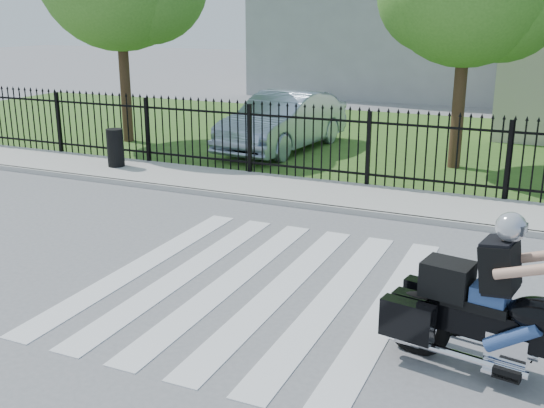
% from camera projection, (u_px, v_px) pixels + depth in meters
% --- Properties ---
extents(ground, '(120.00, 120.00, 0.00)m').
position_uv_depth(ground, '(255.00, 286.00, 9.45)').
color(ground, slate).
rests_on(ground, ground).
extents(crosswalk, '(5.00, 5.50, 0.01)m').
position_uv_depth(crosswalk, '(255.00, 285.00, 9.45)').
color(crosswalk, silver).
rests_on(crosswalk, ground).
extents(sidewalk, '(40.00, 2.00, 0.12)m').
position_uv_depth(sidewalk, '(354.00, 197.00, 13.81)').
color(sidewalk, '#ADAAA3').
rests_on(sidewalk, ground).
extents(curb, '(40.00, 0.12, 0.12)m').
position_uv_depth(curb, '(339.00, 210.00, 12.94)').
color(curb, '#ADAAA3').
rests_on(curb, ground).
extents(grass_strip, '(40.00, 12.00, 0.02)m').
position_uv_depth(grass_strip, '(419.00, 143.00, 19.95)').
color(grass_strip, '#355C1F').
rests_on(grass_strip, ground).
extents(iron_fence, '(26.00, 0.04, 1.80)m').
position_uv_depth(iron_fence, '(368.00, 151.00, 14.45)').
color(iron_fence, black).
rests_on(iron_fence, ground).
extents(motorcycle_rider, '(2.92, 1.31, 1.95)m').
position_uv_depth(motorcycle_rider, '(507.00, 312.00, 6.84)').
color(motorcycle_rider, black).
rests_on(motorcycle_rider, ground).
extents(parked_car, '(2.34, 5.27, 1.68)m').
position_uv_depth(parked_car, '(283.00, 121.00, 18.69)').
color(parked_car, '#9BADC3').
rests_on(parked_car, grass_strip).
extents(litter_bin, '(0.54, 0.54, 0.97)m').
position_uv_depth(litter_bin, '(115.00, 148.00, 16.26)').
color(litter_bin, black).
rests_on(litter_bin, sidewalk).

